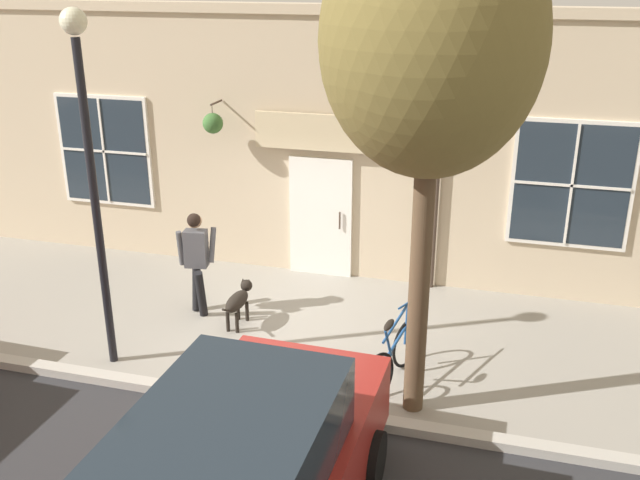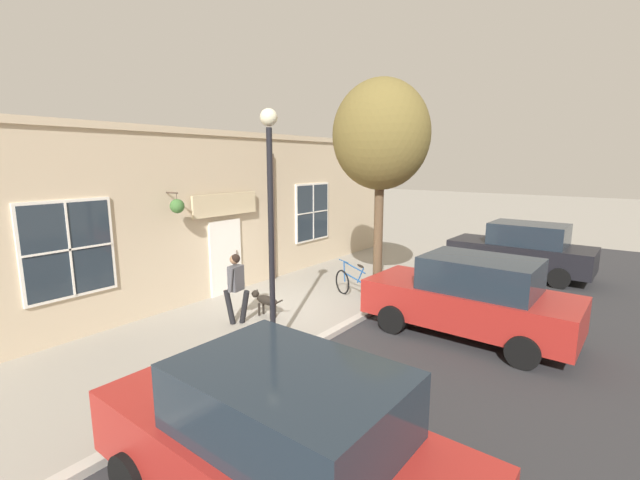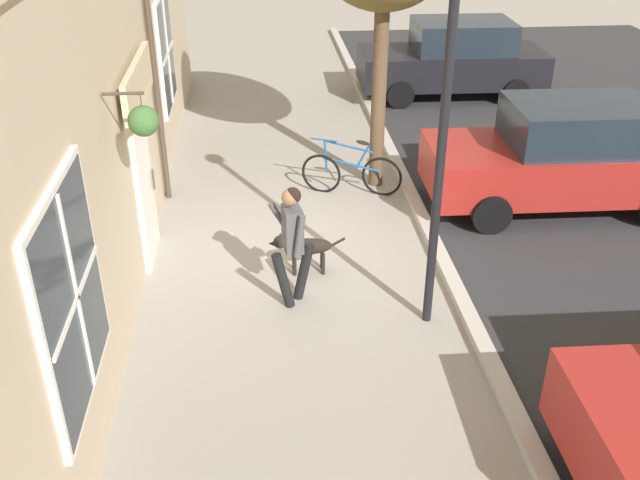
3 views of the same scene
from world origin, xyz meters
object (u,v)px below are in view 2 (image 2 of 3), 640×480
(dog_on_leash, at_px, (265,300))
(leaning_bicycle, at_px, (355,284))
(street_lamp, at_px, (270,197))
(pedestrian_walking, at_px, (236,282))
(street_tree_by_curb, at_px, (382,139))
(parked_car_nearest_curb, at_px, (278,443))
(parked_car_far_end, at_px, (522,249))
(parked_car_mid_block, at_px, (471,297))

(dog_on_leash, distance_m, leaning_bicycle, 2.71)
(street_lamp, bearing_deg, leaning_bicycle, 97.11)
(pedestrian_walking, bearing_deg, street_tree_by_curb, 65.40)
(parked_car_nearest_curb, height_order, parked_car_far_end, same)
(parked_car_nearest_curb, bearing_deg, parked_car_far_end, 91.06)
(parked_car_nearest_curb, height_order, parked_car_mid_block, same)
(leaning_bicycle, relative_size, parked_car_mid_block, 0.39)
(leaning_bicycle, height_order, parked_car_far_end, parked_car_far_end)
(dog_on_leash, height_order, parked_car_far_end, parked_car_far_end)
(street_lamp, bearing_deg, dog_on_leash, 138.78)
(street_tree_by_curb, relative_size, parked_car_nearest_curb, 1.34)
(pedestrian_walking, bearing_deg, parked_car_mid_block, 28.70)
(dog_on_leash, xyz_separation_m, parked_car_far_end, (4.10, 7.77, 0.48))
(pedestrian_walking, relative_size, parked_car_nearest_curb, 0.38)
(leaning_bicycle, distance_m, street_lamp, 4.68)
(dog_on_leash, distance_m, street_tree_by_curb, 5.07)
(parked_car_mid_block, bearing_deg, street_tree_by_curb, 158.21)
(dog_on_leash, xyz_separation_m, leaning_bicycle, (0.99, 2.53, -0.02))
(street_lamp, bearing_deg, pedestrian_walking, 161.70)
(pedestrian_walking, distance_m, parked_car_mid_block, 5.19)
(pedestrian_walking, relative_size, leaning_bicycle, 0.99)
(pedestrian_walking, height_order, dog_on_leash, pedestrian_walking)
(street_tree_by_curb, height_order, parked_car_far_end, street_tree_by_curb)
(dog_on_leash, distance_m, street_lamp, 3.29)
(dog_on_leash, distance_m, parked_car_far_end, 8.80)
(leaning_bicycle, xyz_separation_m, parked_car_nearest_curb, (3.33, -6.78, 0.50))
(pedestrian_walking, height_order, parked_car_mid_block, parked_car_mid_block)
(pedestrian_walking, bearing_deg, parked_car_far_end, 63.24)
(pedestrian_walking, xyz_separation_m, parked_car_far_end, (4.29, 8.51, -0.11))
(street_tree_by_curb, height_order, leaning_bicycle, street_tree_by_curb)
(parked_car_mid_block, xyz_separation_m, street_lamp, (-2.90, -3.04, 2.18))
(pedestrian_walking, height_order, street_lamp, street_lamp)
(leaning_bicycle, bearing_deg, parked_car_nearest_curb, -63.84)
(pedestrian_walking, distance_m, street_tree_by_curb, 5.19)
(dog_on_leash, bearing_deg, parked_car_far_end, 62.19)
(leaning_bicycle, distance_m, parked_car_far_end, 6.12)
(dog_on_leash, xyz_separation_m, street_tree_by_curb, (1.48, 2.91, 3.88))
(street_tree_by_curb, height_order, parked_car_nearest_curb, street_tree_by_curb)
(dog_on_leash, bearing_deg, parked_car_nearest_curb, -44.57)
(parked_car_nearest_curb, bearing_deg, street_lamp, 133.85)
(pedestrian_walking, relative_size, parked_car_far_end, 0.38)
(parked_car_nearest_curb, distance_m, parked_car_far_end, 12.03)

